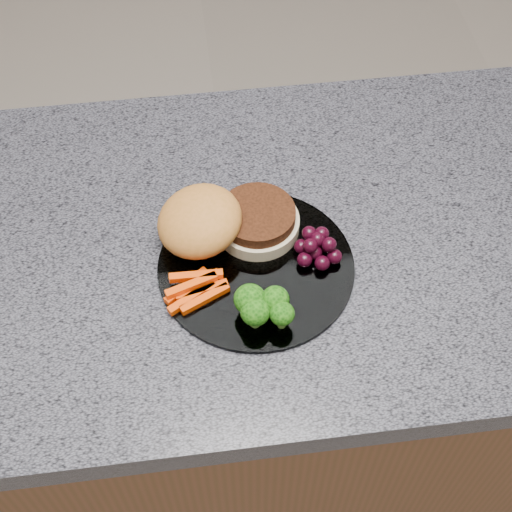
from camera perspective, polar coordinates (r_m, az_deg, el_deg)
The scene contains 7 objects.
island_cabinet at distance 1.38m, azimuth 0.94°, elevation -10.34°, with size 1.20×0.60×0.86m, color #56321D.
countertop at distance 0.99m, azimuth 1.28°, elevation 1.14°, with size 1.20×0.60×0.04m, color #555561.
plate at distance 0.94m, azimuth 0.00°, elevation -0.83°, with size 0.26×0.26×0.01m, color white.
burger at distance 0.95m, azimuth -2.86°, elevation 2.66°, with size 0.22×0.15×0.06m.
carrot_sticks at distance 0.91m, azimuth -4.88°, elevation -2.58°, with size 0.09×0.07×0.02m.
broccoli at distance 0.87m, azimuth 0.51°, elevation -3.97°, with size 0.07×0.06×0.05m.
grape_bunch at distance 0.94m, azimuth 4.93°, elevation 0.74°, with size 0.06×0.06×0.04m.
Camera 1 is at (-0.10, -0.60, 1.67)m, focal length 50.00 mm.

